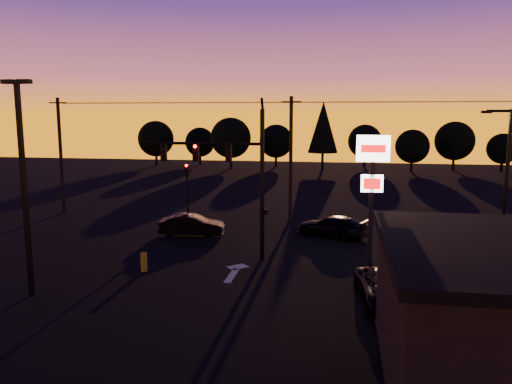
{
  "coord_description": "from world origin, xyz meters",
  "views": [
    {
      "loc": [
        5.57,
        -21.73,
        7.75
      ],
      "look_at": [
        1.0,
        5.0,
        3.5
      ],
      "focal_mm": 35.0,
      "sensor_mm": 36.0,
      "label": 1
    }
  ],
  "objects_px": {
    "bollard": "(144,262)",
    "suv_parked": "(386,288)",
    "car_right": "(332,226)",
    "pylon_sign": "(372,177)",
    "car_mid": "(192,225)",
    "streetlight": "(505,179)",
    "traffic_signal_mast": "(232,168)",
    "parking_lot_light": "(23,174)",
    "secondary_signal": "(187,185)"
  },
  "relations": [
    {
      "from": "bollard",
      "to": "suv_parked",
      "type": "xyz_separation_m",
      "value": [
        11.52,
        -2.36,
        0.17
      ]
    },
    {
      "from": "streetlight",
      "to": "car_right",
      "type": "distance_m",
      "value": 10.42
    },
    {
      "from": "pylon_sign",
      "to": "secondary_signal",
      "type": "bearing_deg",
      "value": 140.23
    },
    {
      "from": "streetlight",
      "to": "car_mid",
      "type": "xyz_separation_m",
      "value": [
        -17.71,
        3.01,
        -3.73
      ]
    },
    {
      "from": "bollard",
      "to": "car_right",
      "type": "xyz_separation_m",
      "value": [
        9.09,
        8.74,
        0.21
      ]
    },
    {
      "from": "suv_parked",
      "to": "secondary_signal",
      "type": "bearing_deg",
      "value": 126.83
    },
    {
      "from": "pylon_sign",
      "to": "suv_parked",
      "type": "relative_size",
      "value": 1.48
    },
    {
      "from": "car_right",
      "to": "suv_parked",
      "type": "relative_size",
      "value": 1.01
    },
    {
      "from": "secondary_signal",
      "to": "parking_lot_light",
      "type": "relative_size",
      "value": 0.48
    },
    {
      "from": "streetlight",
      "to": "bollard",
      "type": "distance_m",
      "value": 18.87
    },
    {
      "from": "traffic_signal_mast",
      "to": "bollard",
      "type": "distance_m",
      "value": 6.65
    },
    {
      "from": "secondary_signal",
      "to": "parking_lot_light",
      "type": "height_order",
      "value": "parking_lot_light"
    },
    {
      "from": "secondary_signal",
      "to": "suv_parked",
      "type": "xyz_separation_m",
      "value": [
        12.56,
        -12.91,
        -2.22
      ]
    },
    {
      "from": "car_right",
      "to": "car_mid",
      "type": "bearing_deg",
      "value": -58.55
    },
    {
      "from": "car_mid",
      "to": "suv_parked",
      "type": "distance_m",
      "value": 15.09
    },
    {
      "from": "traffic_signal_mast",
      "to": "streetlight",
      "type": "bearing_deg",
      "value": 6.14
    },
    {
      "from": "traffic_signal_mast",
      "to": "secondary_signal",
      "type": "height_order",
      "value": "traffic_signal_mast"
    },
    {
      "from": "secondary_signal",
      "to": "bollard",
      "type": "relative_size",
      "value": 4.66
    },
    {
      "from": "streetlight",
      "to": "car_mid",
      "type": "height_order",
      "value": "streetlight"
    },
    {
      "from": "traffic_signal_mast",
      "to": "bollard",
      "type": "height_order",
      "value": "traffic_signal_mast"
    },
    {
      "from": "parking_lot_light",
      "to": "suv_parked",
      "type": "relative_size",
      "value": 1.99
    },
    {
      "from": "car_mid",
      "to": "suv_parked",
      "type": "bearing_deg",
      "value": -137.15
    },
    {
      "from": "bollard",
      "to": "suv_parked",
      "type": "relative_size",
      "value": 0.2
    },
    {
      "from": "traffic_signal_mast",
      "to": "suv_parked",
      "type": "distance_m",
      "value": 10.32
    },
    {
      "from": "secondary_signal",
      "to": "car_right",
      "type": "xyz_separation_m",
      "value": [
        10.13,
        -1.81,
        -2.19
      ]
    },
    {
      "from": "parking_lot_light",
      "to": "bollard",
      "type": "xyz_separation_m",
      "value": [
        3.54,
        3.93,
        -4.8
      ]
    },
    {
      "from": "parking_lot_light",
      "to": "streetlight",
      "type": "bearing_deg",
      "value": 21.65
    },
    {
      "from": "car_mid",
      "to": "suv_parked",
      "type": "relative_size",
      "value": 0.91
    },
    {
      "from": "bollard",
      "to": "car_right",
      "type": "relative_size",
      "value": 0.2
    },
    {
      "from": "pylon_sign",
      "to": "suv_parked",
      "type": "distance_m",
      "value": 5.21
    },
    {
      "from": "traffic_signal_mast",
      "to": "secondary_signal",
      "type": "relative_size",
      "value": 1.97
    },
    {
      "from": "pylon_sign",
      "to": "bollard",
      "type": "bearing_deg",
      "value": -177.06
    },
    {
      "from": "streetlight",
      "to": "secondary_signal",
      "type": "bearing_deg",
      "value": 162.44
    },
    {
      "from": "pylon_sign",
      "to": "streetlight",
      "type": "bearing_deg",
      "value": 30.08
    },
    {
      "from": "secondary_signal",
      "to": "parking_lot_light",
      "type": "bearing_deg",
      "value": -99.79
    },
    {
      "from": "car_mid",
      "to": "bollard",
      "type": "bearing_deg",
      "value": 172.75
    },
    {
      "from": "car_right",
      "to": "streetlight",
      "type": "bearing_deg",
      "value": 88.62
    },
    {
      "from": "pylon_sign",
      "to": "car_right",
      "type": "height_order",
      "value": "pylon_sign"
    },
    {
      "from": "pylon_sign",
      "to": "parking_lot_light",
      "type": "bearing_deg",
      "value": -162.77
    },
    {
      "from": "traffic_signal_mast",
      "to": "bollard",
      "type": "relative_size",
      "value": 9.18
    },
    {
      "from": "traffic_signal_mast",
      "to": "streetlight",
      "type": "height_order",
      "value": "traffic_signal_mast"
    },
    {
      "from": "traffic_signal_mast",
      "to": "secondary_signal",
      "type": "distance_m",
      "value": 9.19
    },
    {
      "from": "pylon_sign",
      "to": "car_mid",
      "type": "distance_m",
      "value": 13.55
    },
    {
      "from": "streetlight",
      "to": "pylon_sign",
      "type": "bearing_deg",
      "value": -149.92
    },
    {
      "from": "secondary_signal",
      "to": "streetlight",
      "type": "xyz_separation_m",
      "value": [
        18.91,
        -5.99,
        1.56
      ]
    },
    {
      "from": "car_mid",
      "to": "suv_parked",
      "type": "height_order",
      "value": "car_mid"
    },
    {
      "from": "car_right",
      "to": "traffic_signal_mast",
      "type": "bearing_deg",
      "value": -18.6
    },
    {
      "from": "secondary_signal",
      "to": "car_mid",
      "type": "height_order",
      "value": "secondary_signal"
    },
    {
      "from": "suv_parked",
      "to": "traffic_signal_mast",
      "type": "bearing_deg",
      "value": 137.34
    },
    {
      "from": "traffic_signal_mast",
      "to": "bollard",
      "type": "bearing_deg",
      "value": -141.66
    }
  ]
}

